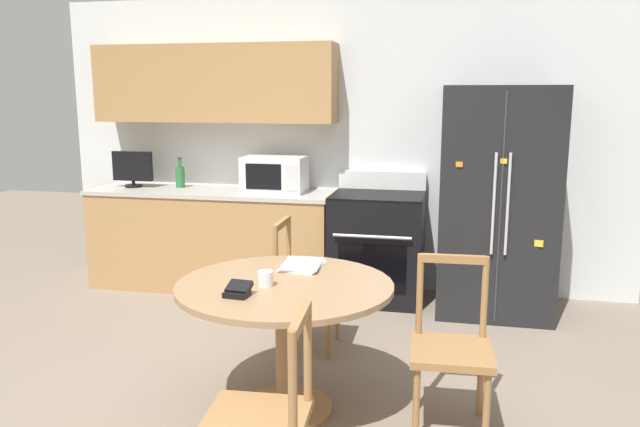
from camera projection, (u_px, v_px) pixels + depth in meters
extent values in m
plane|color=gray|center=(247.00, 426.00, 3.34)|extent=(14.00, 14.00, 0.00)
cube|color=silver|center=(340.00, 144.00, 5.64)|extent=(5.20, 0.10, 2.60)
cube|color=#AD7F4C|center=(214.00, 84.00, 5.55)|extent=(2.20, 0.34, 0.68)
cube|color=#AD7F4C|center=(213.00, 241.00, 5.69)|extent=(2.20, 0.62, 0.86)
cube|color=#B7B2A8|center=(212.00, 192.00, 5.60)|extent=(2.22, 0.64, 0.03)
cube|color=black|center=(497.00, 201.00, 4.98)|extent=(0.90, 0.78, 1.81)
cube|color=#333333|center=(500.00, 210.00, 4.61)|extent=(0.01, 0.01, 1.74)
cylinder|color=silver|center=(494.00, 204.00, 4.59)|extent=(0.02, 0.02, 0.76)
cylinder|color=silver|center=(508.00, 204.00, 4.57)|extent=(0.02, 0.02, 0.76)
cube|color=yellow|center=(504.00, 161.00, 4.53)|extent=(0.05, 0.01, 0.04)
cube|color=yellow|center=(539.00, 243.00, 4.59)|extent=(0.06, 0.02, 0.05)
cube|color=orange|center=(459.00, 164.00, 4.61)|extent=(0.05, 0.01, 0.04)
cube|color=black|center=(377.00, 248.00, 5.34)|extent=(0.77, 0.64, 0.90)
cube|color=black|center=(372.00, 268.00, 5.04)|extent=(0.55, 0.01, 0.40)
cylinder|color=silver|center=(372.00, 237.00, 4.97)|extent=(0.63, 0.02, 0.02)
cube|color=black|center=(378.00, 195.00, 5.25)|extent=(0.77, 0.64, 0.02)
cube|color=white|center=(382.00, 180.00, 5.51)|extent=(0.77, 0.06, 0.16)
cube|color=white|center=(275.00, 174.00, 5.46)|extent=(0.54, 0.34, 0.31)
cube|color=black|center=(263.00, 177.00, 5.31)|extent=(0.31, 0.01, 0.22)
cube|color=silver|center=(291.00, 177.00, 5.26)|extent=(0.11, 0.01, 0.23)
cylinder|color=black|center=(134.00, 186.00, 5.78)|extent=(0.16, 0.16, 0.02)
cylinder|color=black|center=(133.00, 183.00, 5.78)|extent=(0.03, 0.03, 0.04)
cube|color=black|center=(133.00, 166.00, 5.75)|extent=(0.38, 0.05, 0.27)
cylinder|color=#2D6B38|center=(180.00, 177.00, 5.74)|extent=(0.08, 0.08, 0.19)
cylinder|color=#2D6B38|center=(180.00, 163.00, 5.72)|extent=(0.03, 0.03, 0.07)
cylinder|color=#262626|center=(179.00, 158.00, 5.71)|extent=(0.04, 0.04, 0.01)
cylinder|color=#997551|center=(285.00, 286.00, 3.37)|extent=(1.18, 1.18, 0.03)
cylinder|color=#9E7042|center=(285.00, 348.00, 3.44)|extent=(0.11, 0.11, 0.68)
cylinder|color=#9E7042|center=(286.00, 407.00, 3.51)|extent=(0.52, 0.52, 0.03)
cube|color=#9E7042|center=(309.00, 288.00, 4.30)|extent=(0.42, 0.42, 0.04)
cylinder|color=#9E7042|center=(338.00, 312.00, 4.48)|extent=(0.04, 0.04, 0.41)
cylinder|color=#9E7042|center=(329.00, 330.00, 4.15)|extent=(0.04, 0.04, 0.41)
cylinder|color=#9E7042|center=(291.00, 309.00, 4.55)|extent=(0.04, 0.04, 0.41)
cylinder|color=#9E7042|center=(279.00, 326.00, 4.21)|extent=(0.04, 0.04, 0.41)
cylinder|color=#9E7042|center=(289.00, 246.00, 4.46)|extent=(0.04, 0.04, 0.45)
cylinder|color=#9E7042|center=(276.00, 259.00, 4.13)|extent=(0.04, 0.04, 0.45)
cube|color=#9E7042|center=(282.00, 223.00, 4.26)|extent=(0.04, 0.34, 0.04)
cube|color=#9E7042|center=(256.00, 421.00, 2.55)|extent=(0.45, 0.45, 0.04)
cylinder|color=#9E7042|center=(293.00, 388.00, 2.31)|extent=(0.04, 0.04, 0.45)
cylinder|color=#9E7042|center=(308.00, 351.00, 2.65)|extent=(0.04, 0.04, 0.45)
cube|color=#9E7042|center=(300.00, 319.00, 2.44)|extent=(0.06, 0.35, 0.04)
cube|color=#9E7042|center=(451.00, 352.00, 3.24)|extent=(0.44, 0.44, 0.04)
cylinder|color=#9E7042|center=(486.00, 411.00, 3.08)|extent=(0.04, 0.04, 0.41)
cylinder|color=#9E7042|center=(416.00, 405.00, 3.14)|extent=(0.04, 0.04, 0.41)
cylinder|color=#9E7042|center=(481.00, 380.00, 3.42)|extent=(0.04, 0.04, 0.41)
cylinder|color=#9E7042|center=(417.00, 375.00, 3.47)|extent=(0.04, 0.04, 0.41)
cylinder|color=#9E7042|center=(485.00, 297.00, 3.35)|extent=(0.04, 0.04, 0.45)
cylinder|color=#9E7042|center=(420.00, 294.00, 3.40)|extent=(0.04, 0.04, 0.45)
cube|color=#9E7042|center=(453.00, 259.00, 3.34)|extent=(0.35, 0.05, 0.04)
cylinder|color=silver|center=(266.00, 279.00, 3.32)|extent=(0.08, 0.08, 0.08)
cylinder|color=beige|center=(266.00, 282.00, 3.32)|extent=(0.07, 0.07, 0.04)
cube|color=black|center=(237.00, 294.00, 3.15)|extent=(0.13, 0.11, 0.03)
cube|color=black|center=(239.00, 287.00, 3.17)|extent=(0.13, 0.11, 0.06)
cube|color=white|center=(302.00, 266.00, 3.69)|extent=(0.25, 0.32, 0.01)
cube|color=beige|center=(302.00, 265.00, 3.69)|extent=(0.22, 0.30, 0.01)
cube|color=silver|center=(302.00, 264.00, 3.68)|extent=(0.24, 0.31, 0.01)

